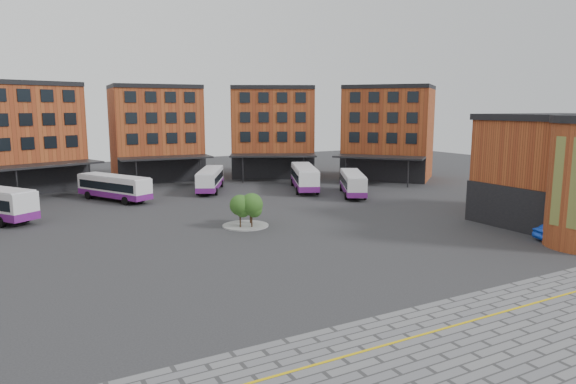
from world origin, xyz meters
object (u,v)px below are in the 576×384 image
bus_c (114,187)px  bus_e (304,177)px  tree_island (248,207)px  bus_d (210,179)px  blue_car (560,233)px  bus_f (353,183)px

bus_c → bus_e: (24.37, -4.20, 0.12)m
tree_island → bus_d: bearing=78.9°
bus_c → blue_car: bus_c is taller
bus_c → bus_e: bus_e is taller
blue_car → bus_c: bearing=56.5°
bus_f → blue_car: bus_f is taller
tree_island → blue_car: 27.41m
tree_island → bus_e: tree_island is taller
bus_d → bus_e: 12.80m
bus_e → bus_f: (3.33, -6.62, -0.19)m
bus_e → bus_f: bearing=-39.1°
bus_c → blue_car: bearing=-79.6°
bus_c → blue_car: size_ratio=2.54×
tree_island → bus_e: bearing=45.9°
bus_d → bus_e: (11.61, -5.38, 0.17)m
tree_island → bus_e: 22.82m
bus_e → blue_car: bus_e is taller
tree_island → bus_d: size_ratio=0.42×
bus_e → bus_f: size_ratio=1.15×
bus_c → bus_f: bearing=-48.9°
tree_island → bus_c: tree_island is taller
bus_c → bus_f: (27.69, -10.82, -0.07)m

